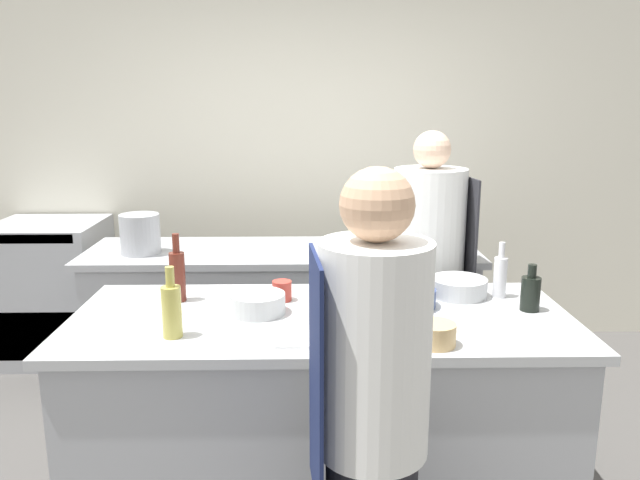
{
  "coord_description": "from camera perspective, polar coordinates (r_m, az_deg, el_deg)",
  "views": [
    {
      "loc": [
        -0.06,
        -2.53,
        1.82
      ],
      "look_at": [
        0.0,
        0.35,
        1.16
      ],
      "focal_mm": 35.0,
      "sensor_mm": 36.0,
      "label": 1
    }
  ],
  "objects": [
    {
      "name": "wall_back",
      "position": [
        4.68,
        -0.43,
        7.75
      ],
      "size": [
        8.0,
        0.06,
        2.8
      ],
      "color": "silver",
      "rests_on": "ground_plane"
    },
    {
      "name": "prep_counter",
      "position": [
        2.87,
        0.14,
        -15.43
      ],
      "size": [
        2.14,
        0.92,
        0.91
      ],
      "color": "#A8AAAF",
      "rests_on": "ground_plane"
    },
    {
      "name": "pass_counter",
      "position": [
        3.96,
        -3.39,
        -7.23
      ],
      "size": [
        2.39,
        0.71,
        0.91
      ],
      "color": "#A8AAAF",
      "rests_on": "ground_plane"
    },
    {
      "name": "oven_range",
      "position": [
        4.83,
        -23.27,
        -4.23
      ],
      "size": [
        0.72,
        0.68,
        0.97
      ],
      "color": "#A8AAAF",
      "rests_on": "ground_plane"
    },
    {
      "name": "chef_at_prep_near",
      "position": [
        2.02,
        4.72,
        -16.84
      ],
      "size": [
        0.37,
        0.35,
        1.63
      ],
      "rotation": [
        0.0,
        0.0,
        1.66
      ],
      "color": "black",
      "rests_on": "ground_plane"
    },
    {
      "name": "chef_at_stove",
      "position": [
        3.52,
        9.79,
        -3.83
      ],
      "size": [
        0.42,
        0.4,
        1.65
      ],
      "rotation": [
        0.0,
        0.0,
        -1.46
      ],
      "color": "black",
      "rests_on": "ground_plane"
    },
    {
      "name": "bottle_olive_oil",
      "position": [
        3.01,
        16.15,
        -3.14
      ],
      "size": [
        0.06,
        0.06,
        0.26
      ],
      "color": "silver",
      "rests_on": "prep_counter"
    },
    {
      "name": "bottle_vinegar",
      "position": [
        2.91,
        0.89,
        -3.49
      ],
      "size": [
        0.06,
        0.06,
        0.22
      ],
      "color": "#19471E",
      "rests_on": "prep_counter"
    },
    {
      "name": "bottle_wine",
      "position": [
        2.85,
        3.71,
        -3.93
      ],
      "size": [
        0.08,
        0.08,
        0.22
      ],
      "color": "#2D5175",
      "rests_on": "prep_counter"
    },
    {
      "name": "bottle_cooking_oil",
      "position": [
        2.48,
        -13.41,
        -6.19
      ],
      "size": [
        0.08,
        0.08,
        0.28
      ],
      "color": "#B2A84C",
      "rests_on": "prep_counter"
    },
    {
      "name": "bottle_sauce",
      "position": [
        2.91,
        -12.9,
        -3.09
      ],
      "size": [
        0.07,
        0.07,
        0.31
      ],
      "color": "#5B2319",
      "rests_on": "prep_counter"
    },
    {
      "name": "bottle_water",
      "position": [
        2.87,
        18.69,
        -4.55
      ],
      "size": [
        0.08,
        0.08,
        0.21
      ],
      "color": "black",
      "rests_on": "prep_counter"
    },
    {
      "name": "bowl_mixing_large",
      "position": [
        2.4,
        10.43,
        -8.46
      ],
      "size": [
        0.16,
        0.16,
        0.09
      ],
      "color": "tan",
      "rests_on": "prep_counter"
    },
    {
      "name": "bowl_prep_small",
      "position": [
        2.71,
        -5.72,
        -5.8
      ],
      "size": [
        0.24,
        0.24,
        0.09
      ],
      "color": "#B7BABC",
      "rests_on": "prep_counter"
    },
    {
      "name": "bowl_ceramic_blue",
      "position": [
        2.81,
        7.7,
        -5.19
      ],
      "size": [
        0.28,
        0.28,
        0.08
      ],
      "color": "navy",
      "rests_on": "prep_counter"
    },
    {
      "name": "bowl_wooden_salad",
      "position": [
        3.0,
        12.56,
        -4.22
      ],
      "size": [
        0.26,
        0.26,
        0.08
      ],
      "color": "#B7BABC",
      "rests_on": "prep_counter"
    },
    {
      "name": "cup",
      "position": [
        2.86,
        -3.5,
        -4.65
      ],
      "size": [
        0.09,
        0.09,
        0.09
      ],
      "color": "#B2382D",
      "rests_on": "prep_counter"
    },
    {
      "name": "cutting_board",
      "position": [
        2.45,
        -0.47,
        -8.76
      ],
      "size": [
        0.3,
        0.23,
        0.01
      ],
      "color": "white",
      "rests_on": "prep_counter"
    },
    {
      "name": "stockpot",
      "position": [
        3.85,
        -16.12,
        0.54
      ],
      "size": [
        0.23,
        0.23,
        0.24
      ],
      "color": "#A8AAAF",
      "rests_on": "pass_counter"
    }
  ]
}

